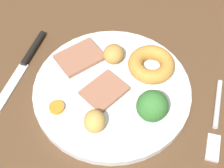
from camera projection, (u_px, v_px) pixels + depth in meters
The scene contains 11 objects.
dining_table at pixel (108, 89), 59.26cm from camera, with size 120.00×84.00×3.60cm, color brown.
dinner_plate at pixel (112, 90), 56.14cm from camera, with size 26.99×26.99×1.40cm, color white.
meat_slice_main at pixel (106, 91), 54.62cm from camera, with size 6.86×5.49×0.80cm, color #9E664C.
meat_slice_under at pixel (80, 57), 59.00cm from camera, with size 7.89×5.80×0.80cm, color #9E664C.
yorkshire_pudding at pixel (151, 64), 56.91cm from camera, with size 8.18×8.18×2.55cm, color #C68938.
roast_potato_left at pixel (115, 54), 57.90cm from camera, with size 3.98×3.68×3.13cm, color #BC8C42.
roast_potato_right at pixel (97, 122), 49.82cm from camera, with size 3.84×3.35×3.26cm, color tan.
carrot_coin_front at pixel (57, 107), 52.85cm from camera, with size 2.50×2.50×0.66cm, color orange.
broccoli_floret at pixel (152, 106), 49.49cm from camera, with size 4.97×4.97×5.87cm.
fork at pixel (216, 121), 52.93cm from camera, with size 2.39×15.31×0.90cm.
knife at pixel (26, 62), 60.16cm from camera, with size 3.41×18.55×1.20cm.
Camera 1 is at (-7.77, 33.01, 50.42)cm, focal length 52.33 mm.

